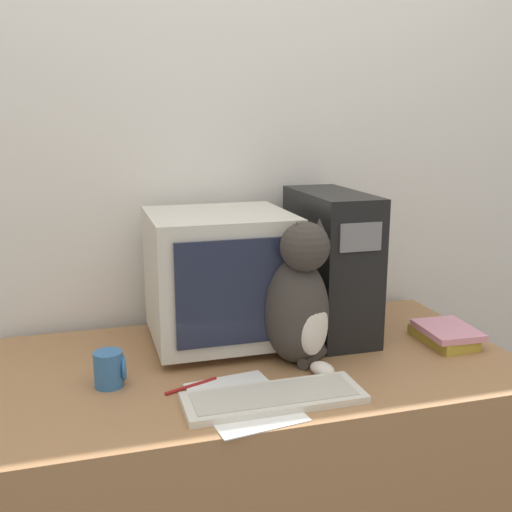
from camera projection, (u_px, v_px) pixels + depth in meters
name	position (u px, v px, depth m)	size (l,w,h in m)	color
wall_back	(218.00, 154.00, 1.96)	(7.00, 0.05, 2.50)	silver
desk	(256.00, 473.00, 1.75)	(1.43, 0.76, 0.71)	#9E7047
crt_monitor	(220.00, 277.00, 1.76)	(0.40, 0.39, 0.39)	beige
computer_tower	(330.00, 263.00, 1.85)	(0.18, 0.41, 0.44)	black
keyboard	(274.00, 397.00, 1.43)	(0.43, 0.15, 0.02)	silver
cat	(299.00, 302.00, 1.61)	(0.28, 0.27, 0.40)	#38332D
book_stack	(445.00, 334.00, 1.79)	(0.16, 0.21, 0.05)	gold
pen	(191.00, 386.00, 1.50)	(0.14, 0.06, 0.01)	maroon
paper_sheet	(243.00, 401.00, 1.43)	(0.25, 0.32, 0.00)	white
mug	(110.00, 369.00, 1.50)	(0.08, 0.07, 0.09)	#33669E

